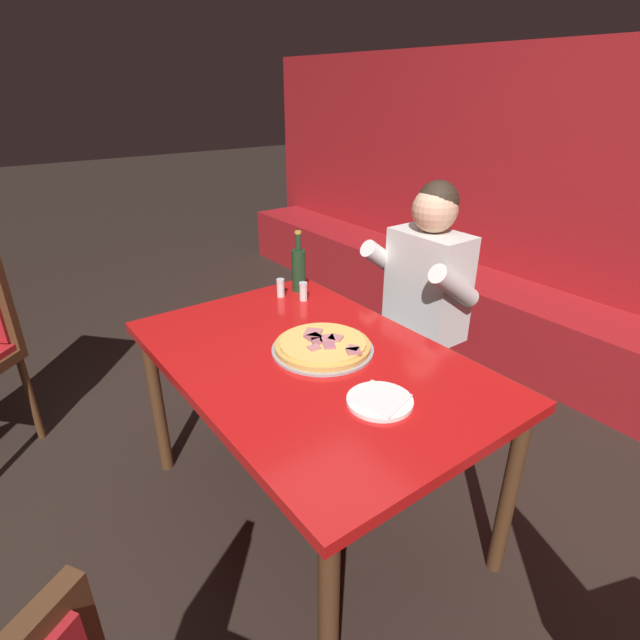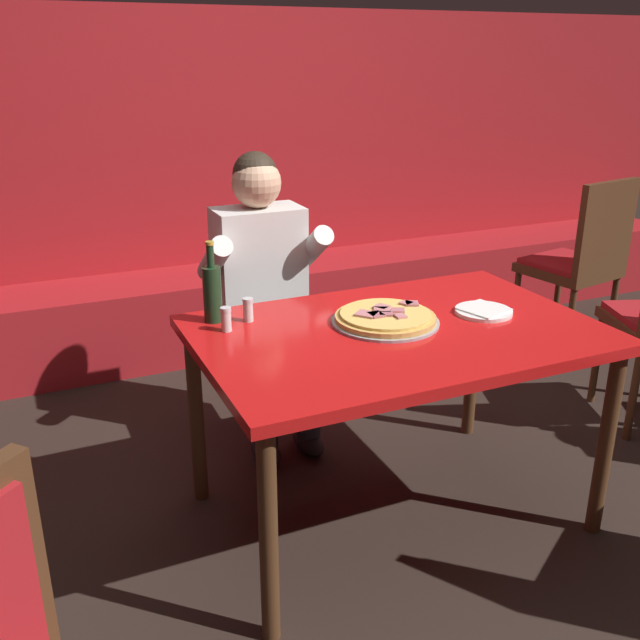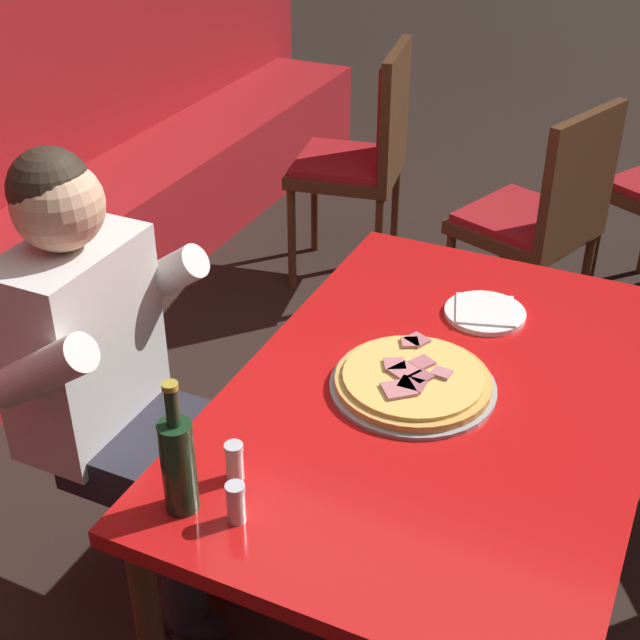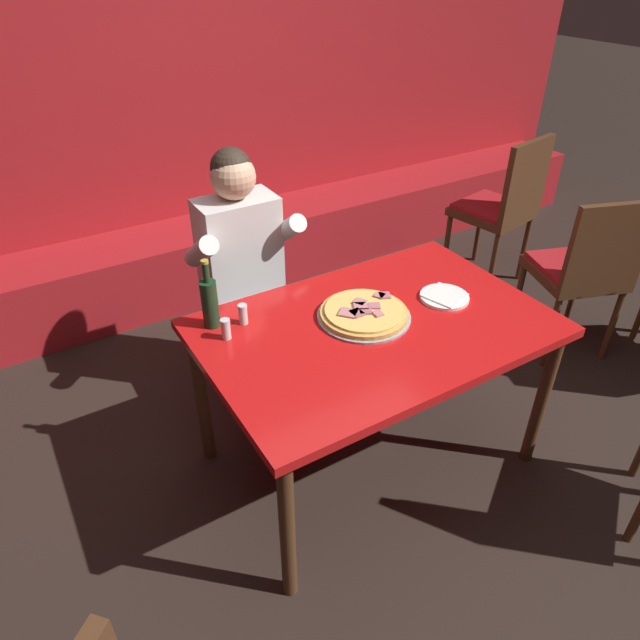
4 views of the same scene
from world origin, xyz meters
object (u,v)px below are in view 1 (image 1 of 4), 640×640
object	(u,v)px
plate_white_paper	(380,401)
shaker_red_pepper_flakes	(303,292)
pizza	(323,346)
beer_bottle	(299,269)
shaker_black_pepper	(281,289)
diner_seated_blue_shirt	(414,303)
main_dining_table	(311,375)

from	to	relation	value
plate_white_paper	shaker_red_pepper_flakes	xyz separation A→B (m)	(-0.82, 0.28, 0.03)
pizza	beer_bottle	size ratio (longest dim) A/B	1.31
shaker_red_pepper_flakes	beer_bottle	bearing A→B (deg)	155.25
pizza	shaker_black_pepper	size ratio (longest dim) A/B	4.45
beer_bottle	shaker_black_pepper	world-z (taller)	beer_bottle
shaker_black_pepper	diner_seated_blue_shirt	world-z (taller)	diner_seated_blue_shirt
main_dining_table	diner_seated_blue_shirt	world-z (taller)	diner_seated_blue_shirt
shaker_red_pepper_flakes	diner_seated_blue_shirt	xyz separation A→B (m)	(0.24, 0.48, -0.09)
main_dining_table	diner_seated_blue_shirt	distance (m)	0.79
shaker_black_pepper	plate_white_paper	bearing A→B (deg)	-13.24
diner_seated_blue_shirt	main_dining_table	bearing A→B (deg)	-74.71
shaker_red_pepper_flakes	plate_white_paper	bearing A→B (deg)	-18.65
shaker_black_pepper	diner_seated_blue_shirt	bearing A→B (deg)	57.85
plate_white_paper	shaker_black_pepper	world-z (taller)	shaker_black_pepper
plate_white_paper	shaker_red_pepper_flakes	world-z (taller)	shaker_red_pepper_flakes
pizza	plate_white_paper	distance (m)	0.38
beer_bottle	shaker_black_pepper	size ratio (longest dim) A/B	3.40
pizza	shaker_red_pepper_flakes	xyz separation A→B (m)	(-0.44, 0.22, 0.02)
beer_bottle	diner_seated_blue_shirt	xyz separation A→B (m)	(0.35, 0.43, -0.16)
main_dining_table	plate_white_paper	distance (m)	0.38
main_dining_table	plate_white_paper	world-z (taller)	plate_white_paper
pizza	beer_bottle	world-z (taller)	beer_bottle
pizza	shaker_red_pepper_flakes	world-z (taller)	shaker_red_pepper_flakes
pizza	plate_white_paper	world-z (taller)	pizza
main_dining_table	plate_white_paper	bearing A→B (deg)	0.91
main_dining_table	beer_bottle	world-z (taller)	beer_bottle
pizza	shaker_red_pepper_flakes	size ratio (longest dim) A/B	4.45
main_dining_table	shaker_red_pepper_flakes	bearing A→B (deg)	148.00
beer_bottle	diner_seated_blue_shirt	size ratio (longest dim) A/B	0.23
main_dining_table	shaker_black_pepper	xyz separation A→B (m)	(-0.55, 0.22, 0.12)
diner_seated_blue_shirt	shaker_black_pepper	bearing A→B (deg)	-122.15
beer_bottle	shaker_red_pepper_flakes	distance (m)	0.14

